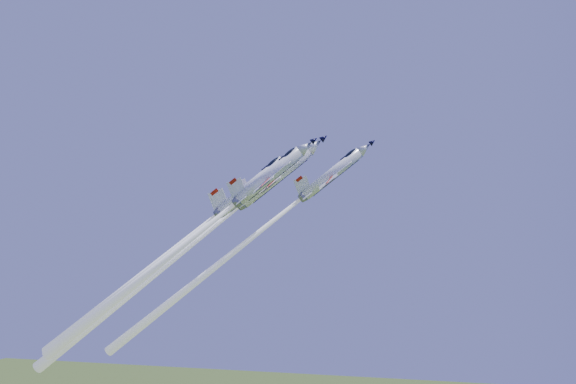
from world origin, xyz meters
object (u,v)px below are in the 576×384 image
(jet_lead, at_px, (244,244))
(jet_left, at_px, (185,249))
(jet_right, at_px, (185,244))
(jet_slot, at_px, (177,247))

(jet_lead, distance_m, jet_left, 12.30)
(jet_left, bearing_deg, jet_right, 10.41)
(jet_right, bearing_deg, jet_slot, -160.95)
(jet_right, xyz_separation_m, jet_slot, (-4.49, 6.64, -0.27))
(jet_lead, xyz_separation_m, jet_left, (-11.62, 3.95, -0.75))
(jet_left, bearing_deg, jet_lead, 56.22)
(jet_lead, relative_size, jet_left, 0.84)
(jet_lead, xyz_separation_m, jet_slot, (-10.54, -1.14, -0.48))
(jet_lead, bearing_deg, jet_left, -123.78)
(jet_lead, distance_m, jet_slot, 10.61)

